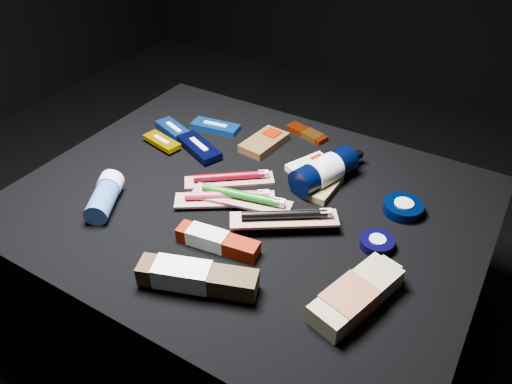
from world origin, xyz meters
The scene contains 21 objects.
ground centered at (0.00, 0.00, 0.00)m, with size 3.00×3.00×0.00m, color black.
cloth_table centered at (0.00, 0.00, 0.20)m, with size 0.98×0.78×0.40m, color black.
luna_bar_0 centered at (-0.23, 0.21, 0.41)m, with size 0.13×0.07×0.02m.
luna_bar_1 centered at (-0.32, 0.14, 0.41)m, with size 0.13×0.08×0.02m.
luna_bar_2 centered at (-0.21, 0.10, 0.41)m, with size 0.15×0.10×0.02m.
luna_bar_3 centered at (-0.30, 0.07, 0.41)m, with size 0.11×0.06×0.01m.
clif_bar_0 centered at (-0.08, 0.21, 0.41)m, with size 0.08×0.13×0.02m.
clif_bar_1 centered at (0.06, 0.18, 0.41)m, with size 0.10×0.12×0.02m.
clif_bar_2 centered at (0.12, 0.12, 0.41)m, with size 0.06×0.10×0.02m.
power_bar centered at (-0.01, 0.31, 0.41)m, with size 0.12×0.06×0.01m.
lotion_bottle centered at (0.11, 0.14, 0.43)m, with size 0.11×0.21×0.07m.
cream_tin_upper centered at (0.30, 0.13, 0.41)m, with size 0.08×0.08×0.03m.
cream_tin_lower centered at (0.29, 0.00, 0.41)m, with size 0.07×0.07×0.02m.
bodywash_bottle centered at (0.31, -0.15, 0.42)m, with size 0.11×0.20×0.04m.
deodorant_stick centered at (-0.25, -0.17, 0.43)m, with size 0.11×0.14×0.05m.
toothbrush_pack_0 centered at (-0.07, 0.04, 0.41)m, with size 0.19×0.16×0.02m.
toothbrush_pack_1 centered at (-0.03, -0.03, 0.42)m, with size 0.21×0.16×0.02m.
toothbrush_pack_2 centered at (0.00, -0.03, 0.42)m, with size 0.22×0.10×0.02m.
toothbrush_pack_3 centered at (0.12, -0.04, 0.43)m, with size 0.21×0.16×0.02m.
toothpaste_carton_red centered at (0.02, -0.16, 0.42)m, with size 0.17×0.06×0.03m.
toothpaste_carton_green centered at (0.05, -0.26, 0.43)m, with size 0.22×0.12×0.04m.
Camera 1 is at (0.46, -0.72, 1.07)m, focal length 35.00 mm.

